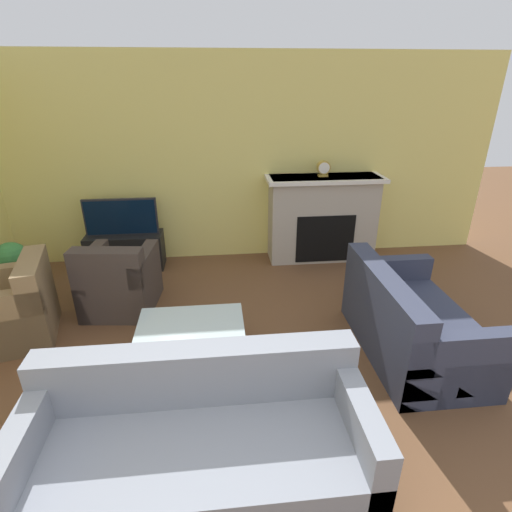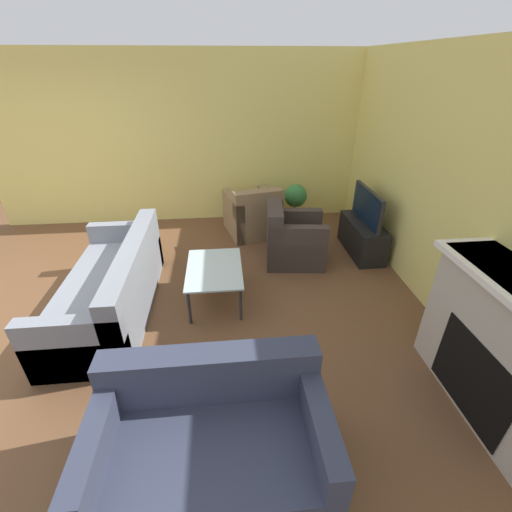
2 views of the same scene
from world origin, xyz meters
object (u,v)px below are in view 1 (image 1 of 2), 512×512
object	(u,v)px
couch_loveseat	(410,325)
mantel_clock	(323,168)
tv	(121,217)
potted_plant	(14,267)
armchair_accent	(120,284)
coffee_table	(191,329)
couch_sectional	(200,447)
armchair_by_window	(9,312)

from	to	relation	value
couch_loveseat	mantel_clock	xyz separation A→B (m)	(-0.31, 2.21, 0.99)
couch_loveseat	mantel_clock	distance (m)	2.44
tv	potted_plant	size ratio (longest dim) A/B	1.28
couch_loveseat	armchair_accent	bearing A→B (deg)	69.12
armchair_accent	coffee_table	distance (m)	1.36
coffee_table	couch_sectional	bearing A→B (deg)	-85.07
armchair_by_window	couch_loveseat	bearing A→B (deg)	67.66
couch_sectional	coffee_table	bearing A→B (deg)	94.93
tv	armchair_accent	distance (m)	1.16
potted_plant	mantel_clock	bearing A→B (deg)	12.95
couch_loveseat	armchair_accent	distance (m)	3.03
coffee_table	tv	bearing A→B (deg)	114.22
coffee_table	mantel_clock	xyz separation A→B (m)	(1.70, 2.21, 0.89)
armchair_by_window	armchair_accent	xyz separation A→B (m)	(0.95, 0.48, 0.00)
mantel_clock	armchair_by_window	bearing A→B (deg)	-155.21
tv	mantel_clock	world-z (taller)	mantel_clock
tv	couch_sectional	bearing A→B (deg)	-72.04
armchair_by_window	couch_sectional	bearing A→B (deg)	33.83
couch_sectional	coffee_table	world-z (taller)	couch_sectional
couch_sectional	armchair_accent	xyz separation A→B (m)	(-0.93, 2.22, 0.01)
armchair_accent	mantel_clock	bearing A→B (deg)	-149.62
tv	couch_sectional	size ratio (longest dim) A/B	0.45
couch_loveseat	armchair_accent	xyz separation A→B (m)	(-2.83, 1.08, 0.01)
tv	armchair_accent	bearing A→B (deg)	-82.58
tv	mantel_clock	bearing A→B (deg)	1.15
couch_loveseat	tv	bearing A→B (deg)	54.06
couch_loveseat	armchair_accent	world-z (taller)	same
tv	potted_plant	bearing A→B (deg)	-142.73
armchair_by_window	potted_plant	bearing A→B (deg)	-175.08
armchair_accent	couch_loveseat	bearing A→B (deg)	165.45
couch_sectional	armchair_by_window	size ratio (longest dim) A/B	2.10
armchair_accent	potted_plant	size ratio (longest dim) A/B	1.19
couch_sectional	couch_loveseat	size ratio (longest dim) A/B	1.39
armchair_by_window	armchair_accent	size ratio (longest dim) A/B	1.14
tv	couch_loveseat	world-z (taller)	tv
couch_sectional	potted_plant	distance (m)	3.27
tv	couch_loveseat	size ratio (longest dim) A/B	0.62
couch_loveseat	coffee_table	world-z (taller)	couch_loveseat
armchair_by_window	potted_plant	world-z (taller)	armchair_by_window
couch_loveseat	coffee_table	xyz separation A→B (m)	(-2.00, -0.00, 0.10)
mantel_clock	couch_loveseat	bearing A→B (deg)	-82.12
armchair_by_window	potted_plant	size ratio (longest dim) A/B	1.36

